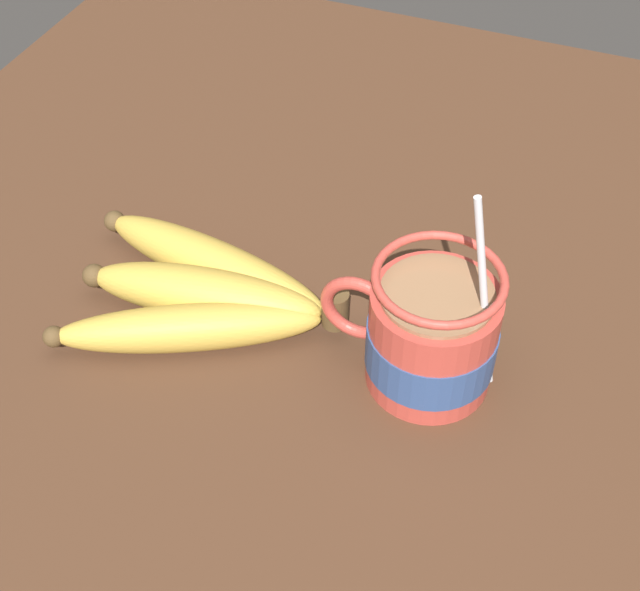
% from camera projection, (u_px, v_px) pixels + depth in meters
% --- Properties ---
extents(table, '(1.00, 1.00, 0.04)m').
position_uv_depth(table, '(386.00, 390.00, 0.65)').
color(table, '#422819').
rests_on(table, ground).
extents(coffee_mug, '(0.13, 0.09, 0.17)m').
position_uv_depth(coffee_mug, '(430.00, 335.00, 0.61)').
color(coffee_mug, '#B23D33').
rests_on(coffee_mug, table).
extents(banana_bunch, '(0.22, 0.16, 0.04)m').
position_uv_depth(banana_bunch, '(204.00, 292.00, 0.67)').
color(banana_bunch, '#4C381E').
rests_on(banana_bunch, table).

